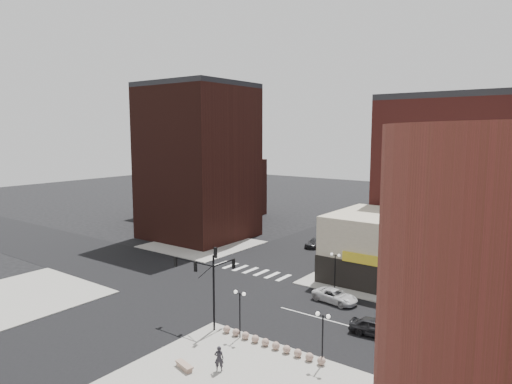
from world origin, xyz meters
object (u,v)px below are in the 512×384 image
Objects in this scene: traffic_signal at (208,275)px; dark_sedan_east at (376,327)px; dark_sedan_north at (315,243)px; street_lamp_se_a at (240,302)px; street_lamp_ne at (335,262)px; street_lamp_se_b at (323,325)px; stone_bench at (184,366)px; white_suv at (335,296)px; pedestrian at (219,358)px.

traffic_signal is 1.71× the size of dark_sedan_east.
street_lamp_se_a is at bearing -74.71° from dark_sedan_north.
street_lamp_se_a is at bearing -2.57° from traffic_signal.
street_lamp_ne is at bearing 39.00° from dark_sedan_east.
dark_sedan_east is (1.24, 7.50, -2.52)m from street_lamp_se_b.
stone_bench is at bearing -61.52° from traffic_signal.
white_suv is at bearing -58.52° from dark_sedan_north.
street_lamp_se_b is at bearing 53.74° from stone_bench.
dark_sedan_east is at bearing 70.88° from stone_bench.
traffic_signal is at bearing 114.30° from dark_sedan_east.
street_lamp_se_b reaches higher than dark_sedan_east.
dark_sedan_north is at bearing 125.42° from street_lamp_ne.
street_lamp_se_b is 17.46m from street_lamp_ne.
dark_sedan_east is at bearing -53.92° from dark_sedan_north.
street_lamp_se_a is 2.20× the size of stone_bench.
traffic_signal is at bearing -76.52° from pedestrian.
traffic_signal reaches higher than white_suv.
pedestrian is at bearing -174.50° from white_suv.
dark_sedan_north is at bearing 101.66° from traffic_signal.
white_suv is 1.08× the size of dark_sedan_east.
stone_bench is (-8.06, -6.66, -2.95)m from street_lamp_se_b.
white_suv is 23.30m from dark_sedan_north.
pedestrian is (-7.01, -12.82, 0.32)m from dark_sedan_east.
street_lamp_ne is at bearing 73.25° from traffic_signal.
white_suv is 1.04× the size of dark_sedan_north.
street_lamp_ne is 2.20× the size of stone_bench.
dark_sedan_east is (9.24, 7.50, -2.52)m from street_lamp_se_a.
white_suv is 2.52× the size of pedestrian.
pedestrian is at bearing -42.42° from traffic_signal.
street_lamp_se_b is at bearing -66.37° from street_lamp_ne.
dark_sedan_north is at bearing 107.92° from street_lamp_se_a.
pedestrian is at bearing -86.69° from street_lamp_ne.
traffic_signal reaches higher than stone_bench.
street_lamp_se_b reaches higher than stone_bench.
pedestrian is at bearing -73.99° from dark_sedan_north.
dark_sedan_east is at bearing -45.88° from street_lamp_ne.
traffic_signal is 4.12m from street_lamp_se_a.
traffic_signal is 16.62m from street_lamp_ne.
street_lamp_se_a is 1.00× the size of street_lamp_se_b.
traffic_signal is 32.69m from dark_sedan_north.
street_lamp_se_a is at bearing 123.96° from dark_sedan_east.
white_suv is 8.27m from dark_sedan_east.
street_lamp_se_a is 8.00m from street_lamp_se_b.
street_lamp_ne is at bearing 34.49° from white_suv.
dark_sedan_north is 2.42× the size of pedestrian.
stone_bench is at bearing -3.58° from pedestrian.
traffic_signal is 11.88m from street_lamp_se_b.
stone_bench is at bearing -92.67° from street_lamp_ne.
dark_sedan_east is 0.97× the size of dark_sedan_north.
street_lamp_se_b reaches higher than dark_sedan_north.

